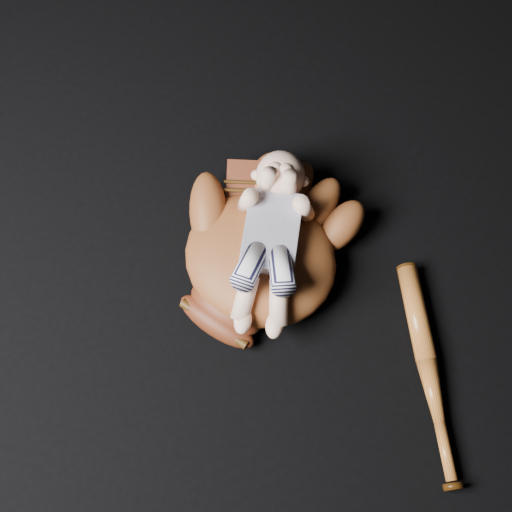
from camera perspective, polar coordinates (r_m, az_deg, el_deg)
baseball_glove at (r=1.32m, az=0.36°, el=0.07°), size 0.50×0.52×0.13m
newborn_baby at (r=1.27m, az=1.10°, el=0.95°), size 0.17×0.35×0.14m
baseball_bat at (r=1.33m, az=13.68°, el=-9.08°), size 0.15×0.40×0.04m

